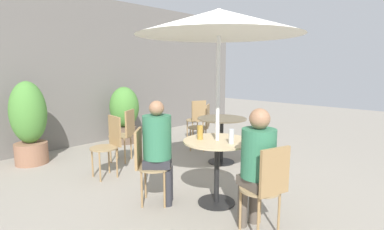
% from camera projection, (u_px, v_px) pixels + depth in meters
% --- Properties ---
extents(ground_plane, '(20.00, 20.00, 0.00)m').
position_uv_depth(ground_plane, '(214.00, 204.00, 3.52)').
color(ground_plane, gray).
extents(storefront_wall, '(10.00, 0.06, 3.00)m').
position_uv_depth(storefront_wall, '(67.00, 72.00, 5.83)').
color(storefront_wall, slate).
rests_on(storefront_wall, ground_plane).
extents(cafe_table_near, '(0.78, 0.78, 0.76)m').
position_uv_depth(cafe_table_near, '(217.00, 156.00, 3.45)').
color(cafe_table_near, black).
rests_on(cafe_table_near, ground_plane).
extents(cafe_table_far, '(0.81, 0.81, 0.76)m').
position_uv_depth(cafe_table_far, '(222.00, 129.00, 4.96)').
color(cafe_table_far, black).
rests_on(cafe_table_far, ground_plane).
extents(bistro_chair_0, '(0.45, 0.45, 0.88)m').
position_uv_depth(bistro_chair_0, '(146.00, 159.00, 3.46)').
color(bistro_chair_0, '#997F56').
rests_on(bistro_chair_0, ground_plane).
extents(bistro_chair_1, '(0.41, 0.43, 0.88)m').
position_uv_depth(bistro_chair_1, '(267.00, 183.00, 2.75)').
color(bistro_chair_1, '#997F56').
rests_on(bistro_chair_1, ground_plane).
extents(bistro_chair_2, '(0.44, 0.45, 0.88)m').
position_uv_depth(bistro_chair_2, '(125.00, 131.00, 5.03)').
color(bistro_chair_2, '#997F56').
rests_on(bistro_chair_2, ground_plane).
extents(bistro_chair_3, '(0.42, 0.44, 0.88)m').
position_uv_depth(bistro_chair_3, '(197.00, 117.00, 6.49)').
color(bistro_chair_3, '#997F56').
rests_on(bistro_chair_3, ground_plane).
extents(bistro_chair_4, '(0.41, 0.40, 0.88)m').
position_uv_depth(bistro_chair_4, '(110.00, 141.00, 4.34)').
color(bistro_chair_4, '#997F56').
rests_on(bistro_chair_4, ground_plane).
extents(bistro_chair_5, '(0.44, 0.45, 0.88)m').
position_uv_depth(bistro_chair_5, '(203.00, 123.00, 5.73)').
color(bistro_chair_5, '#997F56').
rests_on(bistro_chair_5, ground_plane).
extents(seated_person_0, '(0.42, 0.42, 1.22)m').
position_uv_depth(seated_person_0, '(158.00, 143.00, 3.43)').
color(seated_person_0, '#2D2D33').
rests_on(seated_person_0, ground_plane).
extents(seated_person_1, '(0.36, 0.38, 1.21)m').
position_uv_depth(seated_person_1, '(257.00, 159.00, 2.85)').
color(seated_person_1, brown).
rests_on(seated_person_1, ground_plane).
extents(beer_glass_0, '(0.06, 0.06, 0.16)m').
position_uv_depth(beer_glass_0, '(231.00, 136.00, 3.27)').
color(beer_glass_0, silver).
rests_on(beer_glass_0, cafe_table_near).
extents(beer_glass_1, '(0.07, 0.07, 0.17)m').
position_uv_depth(beer_glass_1, '(200.00, 132.00, 3.46)').
color(beer_glass_1, '#B28433').
rests_on(beer_glass_1, cafe_table_near).
extents(potted_plant_0, '(0.56, 0.56, 1.37)m').
position_uv_depth(potted_plant_0, '(29.00, 122.00, 4.88)').
color(potted_plant_0, '#93664C').
rests_on(potted_plant_0, ground_plane).
extents(potted_plant_1, '(0.61, 0.61, 1.19)m').
position_uv_depth(potted_plant_1, '(125.00, 113.00, 6.29)').
color(potted_plant_1, brown).
rests_on(potted_plant_1, ground_plane).
extents(umbrella, '(1.81, 1.81, 2.20)m').
position_uv_depth(umbrella, '(219.00, 23.00, 3.22)').
color(umbrella, silver).
rests_on(umbrella, ground_plane).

